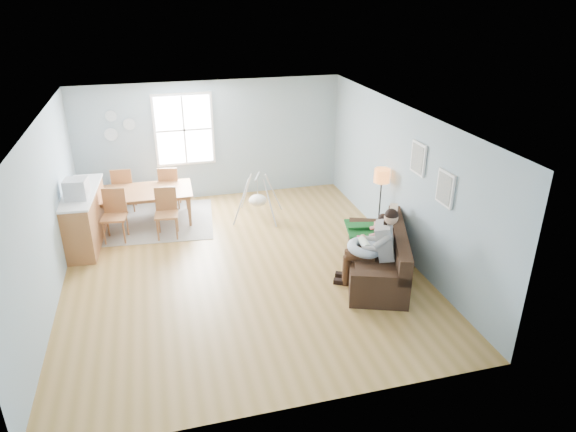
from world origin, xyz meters
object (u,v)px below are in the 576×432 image
object	(u,v)px
toddler	(376,232)
floor_lamp	(382,182)
dining_table	(145,207)
chair_sw	(114,211)
father	(375,244)
storage_cube	(374,277)
chair_se	(166,209)
chair_nw	(123,187)
sofa	(380,259)
counter	(85,217)
chair_ne	(169,185)
monitor	(76,189)
baby_swing	(258,200)

from	to	relation	value
toddler	floor_lamp	size ratio (longest dim) A/B	0.58
dining_table	chair_sw	bearing A→B (deg)	-130.28
floor_lamp	chair_sw	bearing A→B (deg)	164.63
father	floor_lamp	distance (m)	1.77
storage_cube	chair_sw	world-z (taller)	chair_sw
floor_lamp	chair_sw	xyz separation A→B (m)	(-4.95, 1.36, -0.62)
floor_lamp	chair_se	xyz separation A→B (m)	(-3.97, 1.26, -0.64)
storage_cube	chair_nw	distance (m)	5.97
toddler	chair_sw	xyz separation A→B (m)	(-4.41, 2.44, -0.14)
sofa	toddler	size ratio (longest dim) A/B	2.74
toddler	father	bearing A→B (deg)	-116.74
storage_cube	counter	distance (m)	5.57
chair_ne	sofa	bearing A→B (deg)	-49.79
dining_table	chair_se	size ratio (longest dim) A/B	2.02
toddler	chair_sw	distance (m)	5.04
sofa	chair_se	world-z (taller)	chair_se
sofa	toddler	xyz separation A→B (m)	(-0.00, 0.22, 0.42)
sofa	dining_table	size ratio (longest dim) A/B	1.17
chair_nw	chair_ne	distance (m)	0.98
father	toddler	xyz separation A→B (m)	(0.23, 0.45, -0.02)
father	floor_lamp	bearing A→B (deg)	63.04
toddler	counter	world-z (taller)	same
storage_cube	monitor	bearing A→B (deg)	150.21
chair_nw	storage_cube	bearing A→B (deg)	-48.07
toddler	counter	size ratio (longest dim) A/B	0.43
chair_se	chair_nw	bearing A→B (deg)	120.43
monitor	chair_se	bearing A→B (deg)	11.59
toddler	chair_ne	size ratio (longest dim) A/B	0.86
chair_nw	counter	xyz separation A→B (m)	(-0.68, -1.40, -0.04)
chair_sw	sofa	bearing A→B (deg)	-31.03
toddler	dining_table	distance (m)	4.93
sofa	storage_cube	distance (m)	0.53
father	chair_sw	size ratio (longest dim) A/B	1.37
chair_ne	father	bearing A→B (deg)	-53.46
sofa	monitor	bearing A→B (deg)	155.73
chair_ne	monitor	distance (m)	2.45
floor_lamp	baby_swing	world-z (taller)	floor_lamp
toddler	chair_ne	distance (m)	4.95
counter	baby_swing	distance (m)	3.45
floor_lamp	chair_ne	world-z (taller)	floor_lamp
toddler	storage_cube	distance (m)	0.86
baby_swing	toddler	bearing A→B (deg)	-60.44
father	monitor	world-z (taller)	monitor
storage_cube	chair_sw	size ratio (longest dim) A/B	0.56
baby_swing	chair_ne	bearing A→B (deg)	150.31
chair_sw	baby_swing	world-z (taller)	chair_sw
sofa	chair_se	xyz separation A→B (m)	(-3.43, 2.55, 0.26)
sofa	baby_swing	bearing A→B (deg)	117.75
baby_swing	chair_sw	bearing A→B (deg)	-175.33
chair_sw	monitor	size ratio (longest dim) A/B	2.39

